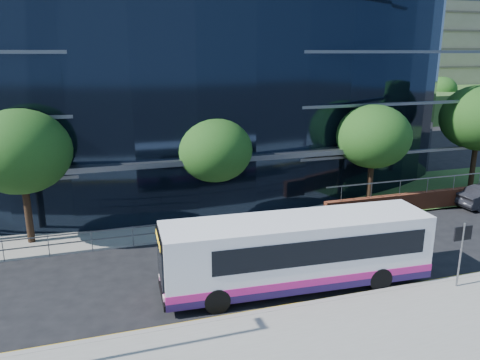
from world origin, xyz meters
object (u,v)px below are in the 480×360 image
object	(u,v)px
tree_far_a	(20,152)
tree_far_b	(215,150)
tree_dist_f	(442,89)
tree_dist_e	(353,91)
street_sign	(462,241)
tree_far_c	(373,137)
tree_far_d	(479,118)
city_bus	(299,251)

from	to	relation	value
tree_far_a	tree_far_b	bearing A→B (deg)	2.86
tree_far_a	tree_dist_f	size ratio (longest dim) A/B	1.15
tree_dist_e	street_sign	bearing A→B (deg)	-115.12
tree_far_b	tree_dist_f	bearing A→B (deg)	37.08
tree_far_c	street_sign	bearing A→B (deg)	-103.29
tree_far_a	tree_dist_e	size ratio (longest dim) A/B	1.07
tree_far_d	tree_dist_f	size ratio (longest dim) A/B	1.23
tree_far_b	tree_far_a	bearing A→B (deg)	-177.14
tree_far_d	tree_dist_f	xyz separation A→B (m)	(24.00, 32.00, -0.98)
tree_far_b	tree_dist_f	size ratio (longest dim) A/B	1.00
tree_far_a	tree_far_d	distance (m)	29.02
tree_dist_f	city_bus	xyz separation A→B (m)	(-41.72, -41.39, -2.59)
tree_far_a	tree_far_d	world-z (taller)	tree_far_d
tree_far_c	tree_dist_e	bearing A→B (deg)	61.26
tree_far_c	city_bus	size ratio (longest dim) A/B	0.57
street_sign	tree_far_b	distance (m)	13.54
tree_far_a	tree_dist_f	bearing A→B (deg)	31.91
tree_far_b	city_bus	xyz separation A→B (m)	(1.28, -8.89, -2.59)
tree_far_a	tree_far_c	bearing A→B (deg)	0.00
tree_far_c	tree_far_d	xyz separation A→B (m)	(9.00, 1.00, 0.65)
tree_far_c	tree_dist_f	distance (m)	46.67
tree_far_b	tree_far_d	xyz separation A→B (m)	(19.00, 0.50, 0.98)
tree_dist_e	city_bus	xyz separation A→B (m)	(-25.72, -39.39, -2.92)
tree_far_c	city_bus	bearing A→B (deg)	-136.12
tree_far_b	tree_far_c	world-z (taller)	tree_far_c
street_sign	tree_far_c	distance (m)	11.14
tree_far_c	tree_dist_f	bearing A→B (deg)	45.00
tree_far_a	tree_dist_e	xyz separation A→B (m)	(37.00, 31.00, -0.33)
street_sign	tree_far_d	distance (m)	16.61
tree_far_c	tree_far_d	world-z (taller)	tree_far_d
tree_far_d	tree_dist_e	size ratio (longest dim) A/B	1.14
tree_far_c	tree_dist_e	xyz separation A→B (m)	(17.00, 31.00, 0.00)
tree_far_b	tree_far_d	world-z (taller)	tree_far_d
tree_far_c	tree_far_a	bearing A→B (deg)	180.00
tree_far_d	city_bus	bearing A→B (deg)	-152.09
city_bus	tree_dist_e	bearing A→B (deg)	59.76
tree_far_a	tree_far_b	xyz separation A→B (m)	(10.00, 0.50, -0.65)
tree_dist_e	city_bus	world-z (taller)	tree_dist_e
tree_far_a	tree_dist_f	distance (m)	62.44
street_sign	tree_far_b	world-z (taller)	tree_far_b
tree_dist_e	tree_dist_f	size ratio (longest dim) A/B	1.08
city_bus	tree_far_c	bearing A→B (deg)	46.79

